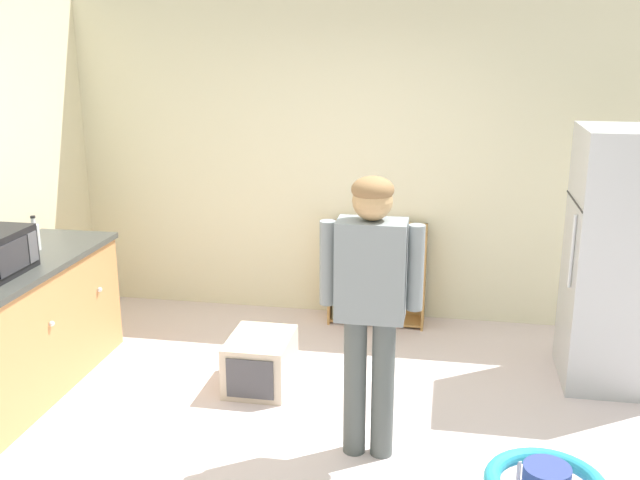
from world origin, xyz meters
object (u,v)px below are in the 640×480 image
(refrigerator, at_px, (623,260))
(clear_bottle, at_px, (35,236))
(standing_person, at_px, (371,291))
(orange_cup, at_px, (29,252))
(pet_carrier, at_px, (260,362))
(kitchen_counter, at_px, (9,336))
(bookshelf, at_px, (371,278))

(refrigerator, distance_m, clear_bottle, 4.06)
(standing_person, bearing_deg, refrigerator, 38.06)
(orange_cup, bearing_deg, pet_carrier, 7.16)
(clear_bottle, distance_m, orange_cup, 0.22)
(kitchen_counter, height_order, clear_bottle, clear_bottle)
(pet_carrier, bearing_deg, standing_person, -40.42)
(refrigerator, relative_size, pet_carrier, 3.22)
(refrigerator, bearing_deg, bookshelf, 155.66)
(refrigerator, relative_size, bookshelf, 2.09)
(kitchen_counter, relative_size, clear_bottle, 8.27)
(standing_person, xyz_separation_m, clear_bottle, (-2.44, 0.71, 0.00))
(bookshelf, height_order, orange_cup, orange_cup)
(orange_cup, bearing_deg, kitchen_counter, -96.07)
(bookshelf, bearing_deg, refrigerator, -24.34)
(kitchen_counter, distance_m, refrigerator, 4.13)
(kitchen_counter, bearing_deg, refrigerator, 14.08)
(standing_person, distance_m, pet_carrier, 1.36)
(kitchen_counter, relative_size, refrigerator, 1.14)
(standing_person, xyz_separation_m, orange_cup, (-2.37, 0.51, -0.05))
(refrigerator, relative_size, clear_bottle, 7.24)
(pet_carrier, distance_m, orange_cup, 1.73)
(kitchen_counter, height_order, bookshelf, kitchen_counter)
(bookshelf, xyz_separation_m, standing_person, (0.21, -2.05, 0.62))
(kitchen_counter, xyz_separation_m, pet_carrier, (1.57, 0.47, -0.27))
(refrigerator, bearing_deg, standing_person, -141.94)
(kitchen_counter, distance_m, bookshelf, 2.84)
(refrigerator, xyz_separation_m, orange_cup, (-3.96, -0.72, 0.06))
(bookshelf, bearing_deg, clear_bottle, -149.04)
(standing_person, distance_m, orange_cup, 2.43)
(kitchen_counter, xyz_separation_m, bookshelf, (2.19, 1.81, -0.08))
(pet_carrier, height_order, clear_bottle, clear_bottle)
(refrigerator, xyz_separation_m, pet_carrier, (-2.41, -0.53, -0.71))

